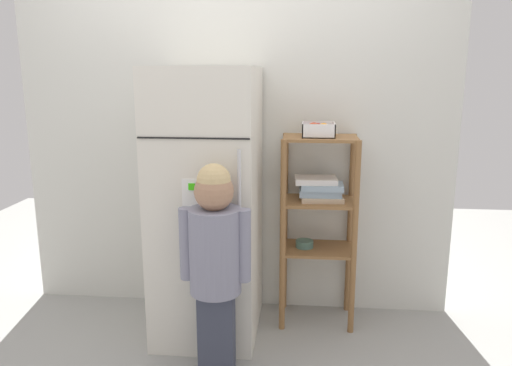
% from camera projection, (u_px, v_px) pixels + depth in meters
% --- Properties ---
extents(ground_plane, '(6.00, 6.00, 0.00)m').
position_uv_depth(ground_plane, '(228.00, 330.00, 3.07)').
color(ground_plane, '#999993').
extents(kitchen_wall_back, '(2.79, 0.03, 2.08)m').
position_uv_depth(kitchen_wall_back, '(235.00, 153.00, 3.22)').
color(kitchen_wall_back, silver).
rests_on(kitchen_wall_back, ground).
extents(refrigerator, '(0.59, 0.71, 1.58)m').
position_uv_depth(refrigerator, '(208.00, 204.00, 2.93)').
color(refrigerator, silver).
rests_on(refrigerator, ground).
extents(child_standing, '(0.36, 0.27, 1.12)m').
position_uv_depth(child_standing, '(215.00, 250.00, 2.50)').
color(child_standing, '#3B3F50').
rests_on(child_standing, ground).
extents(pantry_shelf_unit, '(0.46, 0.33, 1.18)m').
position_uv_depth(pantry_shelf_unit, '(318.00, 206.00, 3.05)').
color(pantry_shelf_unit, olive).
rests_on(pantry_shelf_unit, ground).
extents(fruit_bin, '(0.19, 0.19, 0.09)m').
position_uv_depth(fruit_bin, '(318.00, 130.00, 2.93)').
color(fruit_bin, white).
rests_on(fruit_bin, pantry_shelf_unit).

